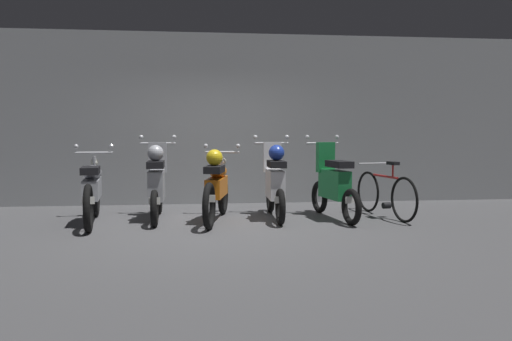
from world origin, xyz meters
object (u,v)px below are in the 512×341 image
at_px(motorbike_slot_0, 92,190).
at_px(bicycle, 385,194).
at_px(motorbike_slot_4, 333,184).
at_px(motorbike_slot_3, 275,182).
at_px(motorbike_slot_1, 157,183).
at_px(motorbike_slot_2, 217,186).

distance_m(motorbike_slot_0, bicycle, 4.46).
bearing_deg(bicycle, motorbike_slot_4, -177.03).
height_order(motorbike_slot_0, motorbike_slot_4, motorbike_slot_4).
bearing_deg(motorbike_slot_0, bicycle, 1.13).
xyz_separation_m(motorbike_slot_0, motorbike_slot_3, (2.71, 0.16, 0.08)).
xyz_separation_m(motorbike_slot_1, motorbike_slot_2, (0.91, -0.23, -0.04)).
relative_size(motorbike_slot_1, motorbike_slot_4, 1.01).
height_order(motorbike_slot_0, motorbike_slot_2, same).
xyz_separation_m(motorbike_slot_0, bicycle, (4.46, 0.09, -0.13)).
distance_m(motorbike_slot_2, motorbike_slot_3, 0.92).
bearing_deg(bicycle, motorbike_slot_0, -178.87).
bearing_deg(motorbike_slot_0, motorbike_slot_4, 0.69).
xyz_separation_m(motorbike_slot_0, motorbike_slot_2, (1.81, -0.00, 0.04)).
distance_m(motorbike_slot_1, motorbike_slot_4, 2.71).
bearing_deg(bicycle, motorbike_slot_3, 177.71).
bearing_deg(motorbike_slot_4, motorbike_slot_0, -179.31).
bearing_deg(motorbike_slot_1, motorbike_slot_2, -14.44).
bearing_deg(motorbike_slot_1, motorbike_slot_0, -165.67).
relative_size(motorbike_slot_4, bicycle, 0.98).
distance_m(motorbike_slot_3, bicycle, 1.76).
relative_size(motorbike_slot_0, motorbike_slot_1, 1.16).
bearing_deg(motorbike_slot_4, motorbike_slot_1, 176.03).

